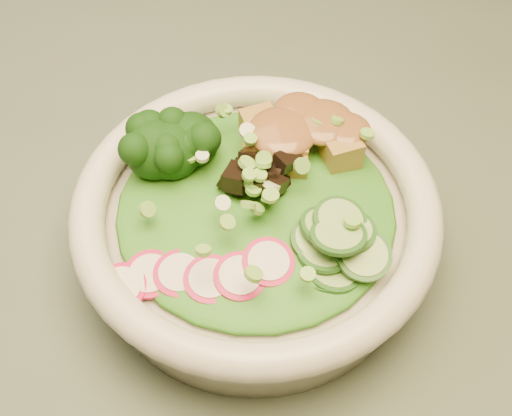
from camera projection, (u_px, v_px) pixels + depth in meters
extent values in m
cylinder|color=black|center=(471.00, 209.00, 1.04)|extent=(0.06, 0.06, 0.72)
cylinder|color=silver|center=(256.00, 235.00, 0.50)|extent=(0.22, 0.22, 0.05)
torus|color=silver|center=(256.00, 208.00, 0.48)|extent=(0.25, 0.25, 0.02)
ellipsoid|color=#1D6214|center=(256.00, 207.00, 0.48)|extent=(0.19, 0.19, 0.02)
ellipsoid|color=brown|center=(301.00, 130.00, 0.49)|extent=(0.06, 0.05, 0.01)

